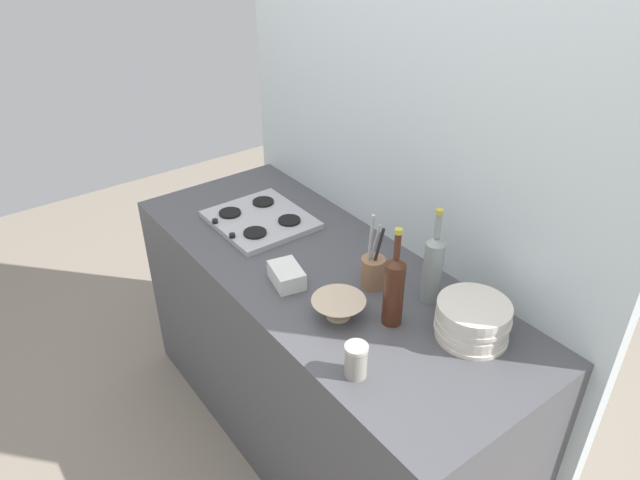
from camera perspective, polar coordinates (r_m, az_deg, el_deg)
The scene contains 11 objects.
ground_plane at distance 2.78m, azimuth -0.00°, elevation -18.17°, with size 6.00×6.00×0.00m, color gray.
counter_block at distance 2.45m, azimuth -0.00°, elevation -11.39°, with size 1.80×0.70×0.90m, color #4C4C51.
backsplash_panel at distance 2.30m, azimuth 7.63°, elevation 4.02°, with size 1.90×0.06×2.14m, color silver.
stovetop_hob at distance 2.46m, azimuth -5.96°, elevation 1.98°, with size 0.41×0.37×0.04m.
plate_stack at distance 1.89m, azimuth 14.71°, elevation -7.58°, with size 0.24×0.24×0.13m.
wine_bottle_leftmost at distance 1.86m, azimuth 7.31°, elevation -4.74°, with size 0.07×0.07×0.35m.
wine_bottle_mid_left at distance 1.98m, azimuth 11.00°, elevation -2.63°, with size 0.07×0.07×0.35m.
mixing_bowl at distance 1.92m, azimuth 1.82°, elevation -6.58°, with size 0.18×0.18×0.07m.
butter_dish at distance 2.08m, azimuth -3.29°, elevation -3.47°, with size 0.14×0.10×0.06m, color white.
utensil_crock at distance 2.05m, azimuth 5.19°, elevation -2.98°, with size 0.09×0.09×0.31m.
condiment_jar_front at distance 1.71m, azimuth 3.54°, elevation -11.67°, with size 0.07×0.07×0.11m.
Camera 1 is at (1.43, -1.07, 2.13)m, focal length 32.70 mm.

